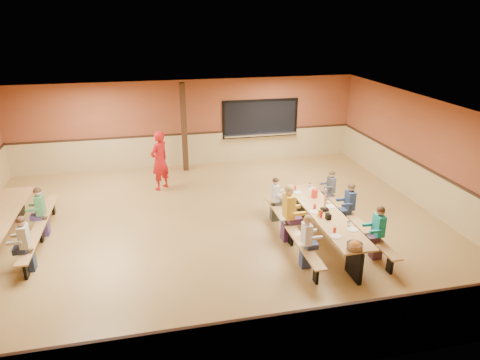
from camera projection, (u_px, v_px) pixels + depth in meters
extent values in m
plane|color=olive|center=(211.00, 227.00, 10.91)|extent=(12.00, 12.00, 0.00)
cube|color=brown|center=(188.00, 123.00, 14.90)|extent=(12.00, 0.04, 3.00)
cube|color=brown|center=(266.00, 297.00, 5.81)|extent=(12.00, 0.04, 3.00)
cube|color=brown|center=(429.00, 155.00, 11.57)|extent=(0.04, 10.00, 3.00)
cube|color=white|center=(208.00, 111.00, 9.81)|extent=(12.00, 10.00, 0.04)
cube|color=black|center=(260.00, 118.00, 15.38)|extent=(2.60, 0.06, 1.20)
cube|color=silver|center=(261.00, 134.00, 15.51)|extent=(2.70, 0.28, 0.06)
cube|color=#321D10|center=(184.00, 128.00, 14.32)|extent=(0.18, 0.18, 3.00)
cube|color=#B38247|center=(325.00, 214.00, 9.99)|extent=(0.75, 3.60, 0.04)
cube|color=black|center=(354.00, 263.00, 8.72)|extent=(0.08, 0.60, 0.70)
cube|color=black|center=(302.00, 201.00, 11.53)|extent=(0.08, 0.60, 0.70)
cube|color=#B38247|center=(291.00, 228.00, 9.93)|extent=(0.26, 3.60, 0.04)
cube|color=black|center=(291.00, 237.00, 10.01)|extent=(0.06, 0.18, 0.41)
cube|color=#B38247|center=(357.00, 221.00, 10.26)|extent=(0.26, 3.60, 0.04)
cube|color=black|center=(356.00, 230.00, 10.34)|extent=(0.06, 0.18, 0.41)
cube|color=black|center=(19.00, 205.00, 11.34)|extent=(0.08, 0.60, 0.70)
cube|color=#B38247|center=(40.00, 225.00, 10.07)|extent=(0.26, 3.60, 0.04)
cube|color=black|center=(41.00, 234.00, 10.15)|extent=(0.06, 0.18, 0.41)
imported|color=red|center=(160.00, 160.00, 12.96)|extent=(0.79, 0.78, 1.84)
cylinder|color=red|center=(315.00, 194.00, 10.77)|extent=(0.16, 0.16, 0.22)
cube|color=black|center=(328.00, 216.00, 9.66)|extent=(0.10, 0.14, 0.13)
cylinder|color=yellow|center=(319.00, 213.00, 9.79)|extent=(0.06, 0.06, 0.17)
cylinder|color=#B2140F|center=(321.00, 214.00, 9.72)|extent=(0.06, 0.06, 0.17)
cube|color=black|center=(325.00, 210.00, 10.08)|extent=(0.16, 0.16, 0.06)
cube|color=#B38247|center=(325.00, 199.00, 9.98)|extent=(0.02, 0.09, 0.50)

